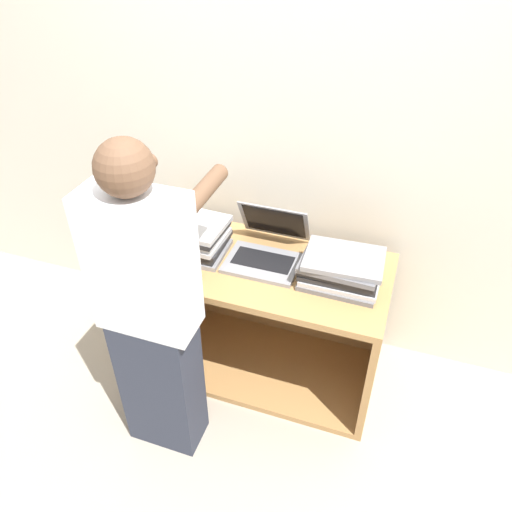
# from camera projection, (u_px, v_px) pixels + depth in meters

# --- Properties ---
(ground_plane) EXTENTS (12.00, 12.00, 0.00)m
(ground_plane) POSITION_uv_depth(u_px,v_px,m) (243.00, 407.00, 2.64)
(ground_plane) COLOR #9E9384
(wall_back) EXTENTS (8.00, 0.05, 2.40)m
(wall_back) POSITION_uv_depth(u_px,v_px,m) (290.00, 140.00, 2.46)
(wall_back) COLOR beige
(wall_back) RESTS_ON ground_plane
(cart) EXTENTS (1.25, 0.62, 0.73)m
(cart) POSITION_uv_depth(u_px,v_px,m) (266.00, 310.00, 2.71)
(cart) COLOR #A87A47
(cart) RESTS_ON ground_plane
(laptop_open) EXTENTS (0.35, 0.39, 0.25)m
(laptop_open) POSITION_uv_depth(u_px,v_px,m) (266.00, 249.00, 2.45)
(laptop_open) COLOR gray
(laptop_open) RESTS_ON cart
(laptop_stack_left) EXTENTS (0.38, 0.28, 0.17)m
(laptop_stack_left) POSITION_uv_depth(u_px,v_px,m) (189.00, 236.00, 2.48)
(laptop_stack_left) COLOR gray
(laptop_stack_left) RESTS_ON cart
(laptop_stack_right) EXTENTS (0.38, 0.28, 0.15)m
(laptop_stack_right) POSITION_uv_depth(u_px,v_px,m) (341.00, 269.00, 2.29)
(laptop_stack_right) COLOR slate
(laptop_stack_right) RESTS_ON cart
(person) EXTENTS (0.40, 0.52, 1.57)m
(person) POSITION_uv_depth(u_px,v_px,m) (152.00, 316.00, 2.06)
(person) COLOR #2D3342
(person) RESTS_ON ground_plane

